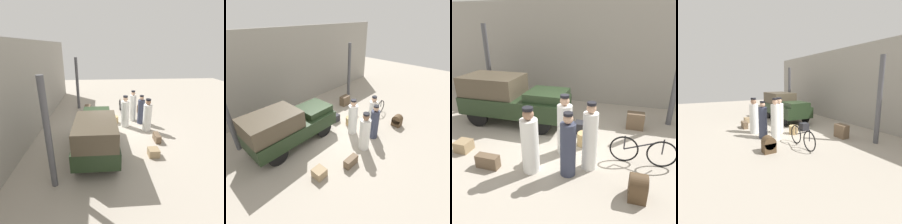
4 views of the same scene
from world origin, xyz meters
The scene contains 16 objects.
ground_plane centered at (0.00, 0.00, 0.00)m, with size 30.00×30.00×0.00m, color #A89E8E.
station_building_facade centered at (0.00, 4.08, 2.25)m, with size 16.00×0.15×4.50m.
canopy_pillar_left centered at (-3.80, 2.34, 1.76)m, with size 0.20×0.20×3.53m.
canopy_pillar_right centered at (3.67, 2.34, 1.76)m, with size 0.20×0.20×3.53m.
truck centered at (-2.09, 1.00, 0.97)m, with size 3.87×1.62×1.76m.
bicycle centered at (2.57, -0.56, 0.39)m, with size 1.72×0.04×0.81m.
wicker_basket centered at (0.91, 0.00, 0.20)m, with size 0.43×0.43×0.41m.
porter_lifting_near_truck centered at (0.43, -0.53, 0.80)m, with size 0.42×0.42×1.76m.
porter_standing_middle centered at (1.24, -1.10, 0.84)m, with size 0.38×0.38×1.82m.
conductor_in_dark_uniform centered at (-0.16, -1.61, 0.79)m, with size 0.43×0.43×1.74m.
porter_with_bicycle centered at (0.78, -1.50, 0.76)m, with size 0.38×0.38×1.66m.
trunk_wicker_pale centered at (0.62, 0.80, 0.19)m, with size 0.39×0.40×0.38m.
suitcase_black_upright centered at (-1.30, -1.81, 0.18)m, with size 0.61×0.24×0.35m.
trunk_umber_medium centered at (2.44, 1.63, 0.30)m, with size 0.59×0.37×0.60m.
trunk_barrel_dark centered at (2.43, -1.89, 0.29)m, with size 0.37×0.45×0.60m.
trunk_large_brown centered at (-2.46, -1.30, 0.16)m, with size 0.42×0.43×0.32m.
Camera 4 is at (8.01, -4.07, 2.52)m, focal length 28.00 mm.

